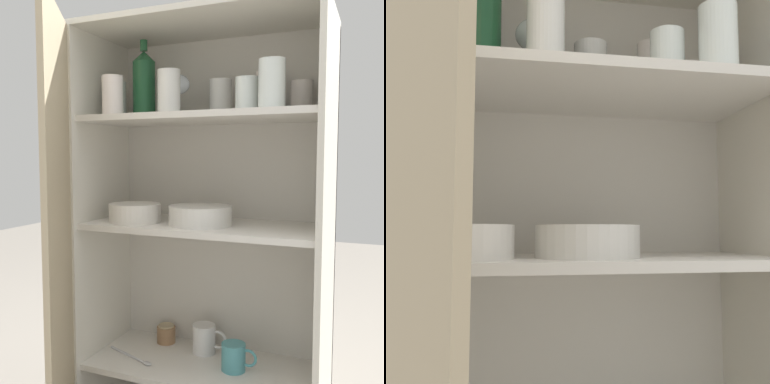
{
  "view_description": "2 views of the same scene",
  "coord_description": "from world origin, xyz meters",
  "views": [
    {
      "loc": [
        0.54,
        -1.2,
        0.96
      ],
      "look_at": [
        -0.05,
        0.18,
        0.84
      ],
      "focal_mm": 42.0,
      "sensor_mm": 36.0,
      "label": 1
    },
    {
      "loc": [
        -0.17,
        -0.73,
        0.78
      ],
      "look_at": [
        -0.0,
        0.22,
        0.87
      ],
      "focal_mm": 42.0,
      "sensor_mm": 36.0,
      "label": 2
    }
  ],
  "objects": [
    {
      "name": "cupboard_back_panel",
      "position": [
        0.0,
        0.35,
        0.69
      ],
      "size": [
        0.8,
        0.02,
        1.37
      ],
      "primitive_type": "cube",
      "color": "silver",
      "rests_on": "ground_plane"
    },
    {
      "name": "cupboard_side_left",
      "position": [
        -0.39,
        0.17,
        0.69
      ],
      "size": [
        0.02,
        0.37,
        1.37
      ],
      "primitive_type": "cube",
      "color": "silver",
      "rests_on": "ground_plane"
    },
    {
      "name": "cupboard_side_right",
      "position": [
        0.39,
        0.17,
        0.69
      ],
      "size": [
        0.02,
        0.37,
        1.37
      ],
      "primitive_type": "cube",
      "color": "silver",
      "rests_on": "ground_plane"
    },
    {
      "name": "cupboard_top_panel",
      "position": [
        0.0,
        0.17,
        1.38
      ],
      "size": [
        0.8,
        0.37,
        0.02
      ],
      "primitive_type": "cube",
      "color": "silver",
      "rests_on": "cupboard_side_left"
    },
    {
      "name": "shelf_board_lower",
      "position": [
        0.0,
        0.17,
        0.25
      ],
      "size": [
        0.77,
        0.34,
        0.02
      ],
      "primitive_type": "cube",
      "color": "silver"
    },
    {
      "name": "shelf_board_middle",
      "position": [
        0.0,
        0.17,
        0.73
      ],
      "size": [
        0.77,
        0.34,
        0.02
      ],
      "primitive_type": "cube",
      "color": "silver"
    },
    {
      "name": "shelf_board_upper",
      "position": [
        0.0,
        0.17,
        1.08
      ],
      "size": [
        0.77,
        0.34,
        0.02
      ],
      "primitive_type": "cube",
      "color": "silver"
    },
    {
      "name": "cupboard_door",
      "position": [
        -0.3,
        -0.19,
        0.69
      ],
      "size": [
        0.21,
        0.35,
        1.37
      ],
      "color": "tan",
      "rests_on": "ground_plane"
    },
    {
      "name": "tumbler_glass_0",
      "position": [
        -0.33,
        0.15,
        1.15
      ],
      "size": [
        0.08,
        0.08,
        0.12
      ],
      "color": "white",
      "rests_on": "shelf_board_upper"
    },
    {
      "name": "tumbler_glass_1",
      "position": [
        -0.09,
        0.09,
        1.16
      ],
      "size": [
        0.07,
        0.07,
        0.14
      ],
      "color": "white",
      "rests_on": "shelf_board_upper"
    },
    {
      "name": "tumbler_glass_2",
      "position": [
        0.03,
        0.24,
        1.15
      ],
      "size": [
        0.08,
        0.08,
        0.12
      ],
      "color": "white",
      "rests_on": "shelf_board_upper"
    },
    {
      "name": "tumbler_glass_3",
      "position": [
        0.25,
        0.06,
        1.16
      ],
      "size": [
        0.08,
        0.08,
        0.14
      ],
      "color": "white",
      "rests_on": "shelf_board_upper"
    },
    {
      "name": "tumbler_glass_4",
      "position": [
        0.18,
        0.26,
        1.16
      ],
      "size": [
        0.07,
        0.07,
        0.14
      ],
      "color": "silver",
      "rests_on": "shelf_board_upper"
    },
    {
      "name": "tumbler_glass_5",
      "position": [
        0.16,
        0.11,
        1.14
      ],
      "size": [
        0.07,
        0.07,
        0.1
      ],
      "color": "white",
      "rests_on": "shelf_board_upper"
    },
    {
      "name": "tumbler_glass_6",
      "position": [
        -0.28,
        0.06,
        1.15
      ],
      "size": [
        0.07,
        0.07,
        0.13
      ],
      "color": "silver",
      "rests_on": "shelf_board_upper"
    },
    {
      "name": "tumbler_glass_7",
      "position": [
        0.29,
        0.29,
        1.15
      ],
      "size": [
        0.07,
        0.07,
        0.11
      ],
      "color": "silver",
      "rests_on": "shelf_board_upper"
    },
    {
      "name": "wine_glass_0",
      "position": [
        -0.1,
        0.18,
        1.19
      ],
      "size": [
        0.08,
        0.08,
        0.14
      ],
      "color": "white",
      "rests_on": "shelf_board_upper"
    },
    {
      "name": "wine_bottle",
      "position": [
        -0.21,
        0.15,
        1.2
      ],
      "size": [
        0.08,
        0.08,
        0.25
      ],
      "color": "#194728",
      "rests_on": "shelf_board_upper"
    },
    {
      "name": "plate_stack_white",
      "position": [
        -0.0,
        0.14,
        0.77
      ],
      "size": [
        0.21,
        0.21,
        0.06
      ],
      "color": "silver",
      "rests_on": "shelf_board_middle"
    },
    {
      "name": "mixing_bowl_large",
      "position": [
        -0.23,
        0.12,
        0.77
      ],
      "size": [
        0.18,
        0.18,
        0.06
      ],
      "color": "silver",
      "rests_on": "shelf_board_middle"
    },
    {
      "name": "coffee_mug_primary",
      "position": [
        -0.03,
        0.25,
        0.31
      ],
      "size": [
        0.13,
        0.08,
        0.1
      ],
      "color": "white",
      "rests_on": "shelf_board_lower"
    },
    {
      "name": "coffee_mug_extra_1",
      "position": [
        0.11,
        0.16,
        0.3
      ],
      "size": [
        0.12,
        0.08,
        0.09
      ],
      "color": "teal",
      "rests_on": "shelf_board_lower"
    },
    {
      "name": "storage_jar",
      "position": [
        -0.19,
        0.28,
        0.29
      ],
      "size": [
        0.07,
        0.07,
        0.07
      ],
      "color": "#99704C",
      "rests_on": "shelf_board_lower"
    },
    {
      "name": "serving_spoon",
      "position": [
        -0.24,
        0.11,
        0.26
      ],
      "size": [
        0.21,
        0.09,
        0.01
      ],
      "color": "silver",
      "rests_on": "shelf_board_lower"
    }
  ]
}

